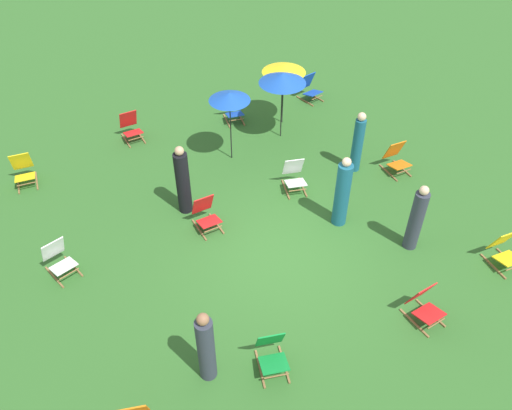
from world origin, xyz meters
The scene contains 20 objects.
ground_plane centered at (0.00, 0.00, 0.00)m, with size 40.00×40.00×0.00m, color #2D6026.
deckchair_0 centered at (-1.51, -2.25, 0.37)m, with size 0.66×0.86×0.83m.
deckchair_1 centered at (1.41, 1.85, 0.37)m, with size 0.67×0.86×0.83m.
deckchair_2 centered at (1.48, 5.43, 0.37)m, with size 0.61×0.84×0.83m.
deckchair_3 centered at (1.55, -2.69, 0.37)m, with size 0.53×0.79×0.83m.
deckchair_4 centered at (4.12, 5.41, 0.37)m, with size 0.61×0.84×0.83m.
deckchair_5 centered at (-4.46, 5.21, 0.37)m, with size 0.56×0.81×0.83m.
deckchair_7 centered at (-1.08, 1.59, 0.37)m, with size 0.50×0.77×0.83m.
deckchair_8 centered at (-1.47, 5.87, 0.37)m, with size 0.49×0.77×0.83m.
deckchair_9 centered at (-4.32, 1.75, 0.37)m, with size 0.67×0.86×0.83m.
deckchair_10 centered at (4.01, -2.39, 0.37)m, with size 0.54×0.80×0.83m.
deckchair_11 centered at (4.11, 1.24, 0.37)m, with size 0.51×0.78×0.83m.
umbrella_0 centered at (2.68, 4.63, 1.70)m, with size 1.21×1.21×1.81m.
umbrella_1 centered at (0.60, 3.72, 1.85)m, with size 1.04×1.04×1.96m.
umbrella_2 centered at (2.28, 4.02, 1.80)m, with size 1.26×1.26×1.95m.
person_0 centered at (2.63, -1.09, 0.79)m, with size 0.36×0.36×1.68m.
person_1 centered at (-2.58, -1.88, 0.79)m, with size 0.32×0.32×1.68m.
person_2 centered at (1.69, 0.29, 0.86)m, with size 0.45×0.45×1.82m.
person_3 centered at (-1.29, 2.34, 0.85)m, with size 0.46×0.46×1.81m.
person_4 centered at (3.21, 1.77, 0.81)m, with size 0.28×0.28×1.69m.
Camera 1 is at (-4.13, -6.60, 8.25)m, focal length 36.36 mm.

